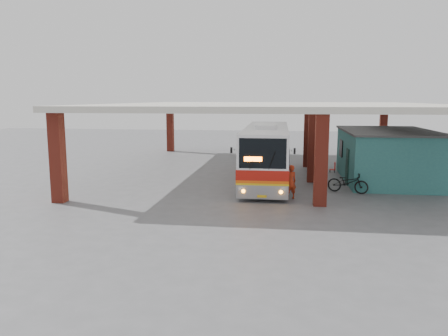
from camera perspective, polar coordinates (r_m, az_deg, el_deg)
ground at (r=24.05m, az=4.67°, el=-2.94°), size 90.00×90.00×0.00m
brick_columns at (r=28.63m, az=8.16°, el=3.33°), size 20.10×21.60×4.35m
canopy_roof at (r=30.00m, az=6.46°, el=8.07°), size 21.00×23.00×0.30m
shop_building at (r=28.39m, az=20.47°, el=1.56°), size 5.20×8.20×3.11m
coach_bus at (r=26.72m, az=5.56°, el=2.06°), size 2.66×12.13×3.52m
motorcycle at (r=24.21m, az=15.87°, el=-1.81°), size 2.29×1.46×1.13m
pedestrian at (r=22.11m, az=8.68°, el=-1.80°), size 0.75×0.65×1.72m
red_chair at (r=30.66m, az=14.12°, el=0.04°), size 0.38×0.38×0.71m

